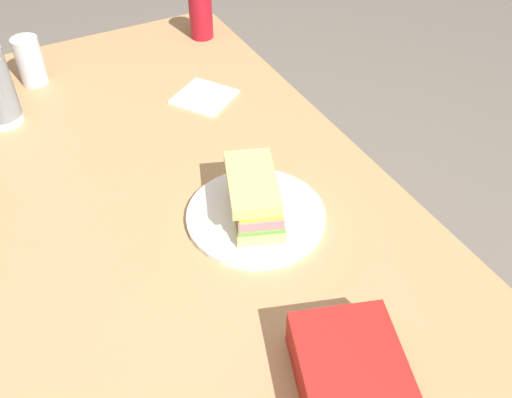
# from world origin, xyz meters

# --- Properties ---
(dining_table) EXTENTS (1.68, 0.94, 0.73)m
(dining_table) POSITION_xyz_m (0.00, 0.00, 0.64)
(dining_table) COLOR tan
(dining_table) RESTS_ON ground_plane
(paper_plate) EXTENTS (0.27, 0.27, 0.01)m
(paper_plate) POSITION_xyz_m (-0.06, -0.16, 0.73)
(paper_plate) COLOR white
(paper_plate) RESTS_ON dining_table
(sandwich) EXTENTS (0.20, 0.15, 0.08)m
(sandwich) POSITION_xyz_m (-0.05, -0.16, 0.78)
(sandwich) COLOR #DBB26B
(sandwich) RESTS_ON paper_plate
(soda_can_red) EXTENTS (0.07, 0.07, 0.12)m
(soda_can_red) POSITION_xyz_m (0.68, -0.38, 0.79)
(soda_can_red) COLOR maroon
(soda_can_red) RESTS_ON dining_table
(chip_bag) EXTENTS (0.27, 0.22, 0.07)m
(chip_bag) POSITION_xyz_m (-0.45, -0.11, 0.76)
(chip_bag) COLOR red
(chip_bag) RESTS_ON dining_table
(soda_can_silver) EXTENTS (0.07, 0.07, 0.12)m
(soda_can_silver) POSITION_xyz_m (0.65, 0.10, 0.79)
(soda_can_silver) COLOR silver
(soda_can_silver) RESTS_ON dining_table
(paper_napkin) EXTENTS (0.18, 0.18, 0.01)m
(paper_napkin) POSITION_xyz_m (0.38, -0.25, 0.73)
(paper_napkin) COLOR white
(paper_napkin) RESTS_ON dining_table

